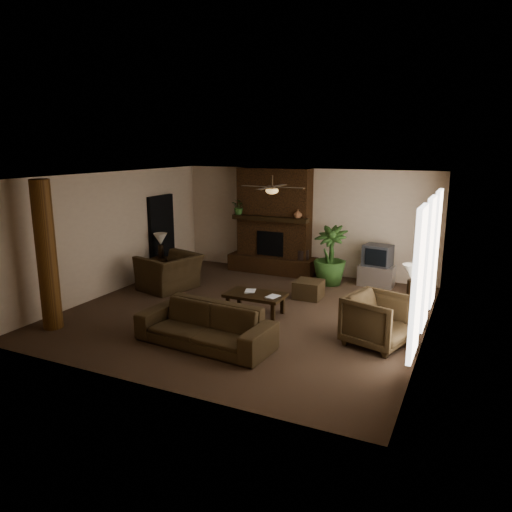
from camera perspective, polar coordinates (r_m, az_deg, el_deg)
The scene contains 23 objects.
room_shell at distance 9.75m, azimuth -1.00°, elevation 1.24°, with size 7.00×7.00×7.00m.
fireplace at distance 13.00m, azimuth 2.09°, elevation 3.11°, with size 2.40×0.70×2.80m.
windows at distance 9.03m, azimuth 19.66°, elevation -0.80°, with size 0.08×3.65×2.35m.
log_column at distance 9.66m, azimuth -23.56°, elevation 0.02°, with size 0.36×0.36×2.80m, color brown.
doorway at distance 13.09m, azimuth -11.11°, elevation 2.47°, with size 0.10×1.00×2.10m, color black.
ceiling_fan at distance 9.69m, azimuth 1.91°, elevation 7.92°, with size 1.35×1.35×0.37m.
sofa at distance 8.38m, azimuth -6.08°, elevation -7.42°, with size 2.41×0.71×0.94m, color #3E2E1A.
armchair_left at distance 11.66m, azimuth -10.22°, elevation -1.22°, with size 1.29×0.84×1.13m, color #3E2E1A.
armchair_right at distance 8.57m, azimuth 14.23°, elevation -7.12°, with size 0.96×0.90×0.99m, color #3E2E1A.
coffee_table at distance 9.86m, azimuth -0.08°, elevation -4.80°, with size 1.20×0.70×0.43m.
ottoman at distance 10.99m, azimuth 6.25°, elevation -3.94°, with size 0.60×0.60×0.40m, color #3E2E1A.
tv_stand at distance 12.23m, azimuth 14.07°, elevation -2.26°, with size 0.85×0.50×0.50m, color silver.
tv at distance 12.12m, azimuth 14.22°, elevation 0.08°, with size 0.72×0.62×0.52m.
floor_vase at distance 12.78m, azimuth 5.51°, elevation -0.44°, with size 0.34×0.34×0.77m.
floor_plant at distance 12.09m, azimuth 8.72°, elevation -1.41°, with size 0.82×1.46×0.82m, color #305321.
side_table_left at distance 12.69m, azimuth -11.23°, elevation -1.45°, with size 0.50×0.50×0.55m, color black.
lamp_left at distance 12.53m, azimuth -11.24°, elevation 1.77°, with size 0.38×0.38×0.65m.
side_table_right at distance 9.79m, azimuth 17.70°, elevation -6.17°, with size 0.50×0.50×0.55m, color black.
lamp_right at distance 9.53m, azimuth 17.95°, elevation -2.15°, with size 0.40×0.40×0.65m.
mantel_plant at distance 13.01m, azimuth -2.01°, elevation 5.64°, with size 0.38×0.42×0.33m, color #305321.
mantel_vase at distance 12.39m, azimuth 4.98°, elevation 4.98°, with size 0.22×0.23×0.22m, color brown.
book_a at distance 9.94m, azimuth -1.32°, elevation -3.44°, with size 0.22×0.03×0.29m, color #999999.
book_b at distance 9.64m, azimuth 1.47°, elevation -3.97°, with size 0.21×0.02×0.29m, color #999999.
Camera 1 is at (4.21, -8.57, 3.39)m, focal length 33.76 mm.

